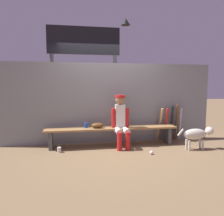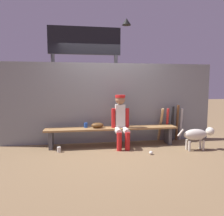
{
  "view_description": "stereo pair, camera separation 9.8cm",
  "coord_description": "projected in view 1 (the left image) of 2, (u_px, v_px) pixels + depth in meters",
  "views": [
    {
      "loc": [
        -0.83,
        -4.79,
        1.4
      ],
      "look_at": [
        0.0,
        0.0,
        0.88
      ],
      "focal_mm": 34.5,
      "sensor_mm": 36.0,
      "label": 1
    },
    {
      "loc": [
        -0.74,
        -4.81,
        1.4
      ],
      "look_at": [
        0.0,
        0.0,
        0.88
      ],
      "focal_mm": 34.5,
      "sensor_mm": 36.0,
      "label": 2
    }
  ],
  "objects": [
    {
      "name": "dog",
      "position": [
        197.0,
        134.0,
        4.68
      ],
      "size": [
        0.84,
        0.2,
        0.49
      ],
      "color": "beige",
      "rests_on": "ground_plane"
    },
    {
      "name": "bat_aluminum_red",
      "position": [
        166.0,
        125.0,
        5.37
      ],
      "size": [
        0.08,
        0.18,
        0.83
      ],
      "primitive_type": "cylinder",
      "rotation": [
        0.14,
        0.0,
        -0.11
      ],
      "color": "#B22323",
      "rests_on": "ground_plane"
    },
    {
      "name": "baseball_glove",
      "position": [
        98.0,
        125.0,
        4.87
      ],
      "size": [
        0.28,
        0.2,
        0.12
      ],
      "primitive_type": "ellipsoid",
      "color": "#593819",
      "rests_on": "dugout_bench"
    },
    {
      "name": "bat_aluminum_black",
      "position": [
        172.0,
        124.0,
        5.38
      ],
      "size": [
        0.08,
        0.13,
        0.89
      ],
      "primitive_type": "cylinder",
      "rotation": [
        0.07,
        0.0,
        -0.11
      ],
      "color": "black",
      "rests_on": "ground_plane"
    },
    {
      "name": "bat_wood_tan",
      "position": [
        160.0,
        124.0,
        5.41
      ],
      "size": [
        0.1,
        0.27,
        0.84
      ],
      "primitive_type": "cylinder",
      "rotation": [
        0.24,
        0.0,
        0.14
      ],
      "color": "tan",
      "rests_on": "ground_plane"
    },
    {
      "name": "scoreboard",
      "position": [
        87.0,
        54.0,
        5.76
      ],
      "size": [
        2.2,
        0.27,
        3.18
      ],
      "color": "#3F3F42",
      "rests_on": "ground_plane"
    },
    {
      "name": "ground_plane",
      "position": [
        112.0,
        146.0,
        4.98
      ],
      "size": [
        30.0,
        30.0,
        0.0
      ],
      "primitive_type": "plane",
      "color": "brown"
    },
    {
      "name": "bat_aluminum_silver",
      "position": [
        180.0,
        124.0,
        5.5
      ],
      "size": [
        0.1,
        0.21,
        0.82
      ],
      "primitive_type": "cylinder",
      "rotation": [
        0.17,
        0.0,
        -0.17
      ],
      "color": "#B7B7BC",
      "rests_on": "ground_plane"
    },
    {
      "name": "cup_on_ground",
      "position": [
        59.0,
        150.0,
        4.49
      ],
      "size": [
        0.08,
        0.08,
        0.11
      ],
      "primitive_type": "cylinder",
      "color": "silver",
      "rests_on": "ground_plane"
    },
    {
      "name": "cup_on_bench",
      "position": [
        86.0,
        125.0,
        4.9
      ],
      "size": [
        0.08,
        0.08,
        0.11
      ],
      "primitive_type": "cylinder",
      "color": "#1E47AD",
      "rests_on": "dugout_bench"
    },
    {
      "name": "baseball",
      "position": [
        151.0,
        153.0,
        4.37
      ],
      "size": [
        0.07,
        0.07,
        0.07
      ],
      "primitive_type": "sphere",
      "color": "white",
      "rests_on": "ground_plane"
    },
    {
      "name": "bat_wood_dark",
      "position": [
        176.0,
        123.0,
        5.45
      ],
      "size": [
        0.1,
        0.18,
        0.91
      ],
      "primitive_type": "cylinder",
      "rotation": [
        0.12,
        0.0,
        -0.2
      ],
      "color": "brown",
      "rests_on": "ground_plane"
    },
    {
      "name": "dugout_bench",
      "position": [
        112.0,
        131.0,
        4.95
      ],
      "size": [
        3.03,
        0.36,
        0.43
      ],
      "color": "olive",
      "rests_on": "ground_plane"
    },
    {
      "name": "player_seated",
      "position": [
        121.0,
        119.0,
        4.84
      ],
      "size": [
        0.41,
        0.55,
        1.18
      ],
      "color": "silver",
      "rests_on": "ground_plane"
    },
    {
      "name": "chainlink_fence",
      "position": [
        109.0,
        103.0,
        5.23
      ],
      "size": [
        5.19,
        0.03,
        1.93
      ],
      "primitive_type": "cube",
      "color": "gray",
      "rests_on": "ground_plane"
    }
  ]
}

